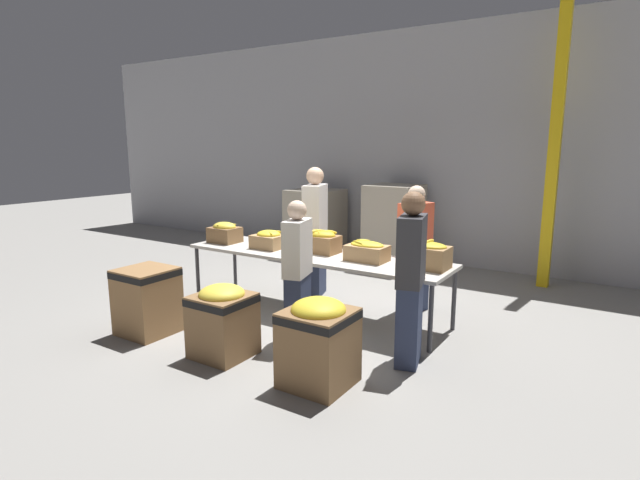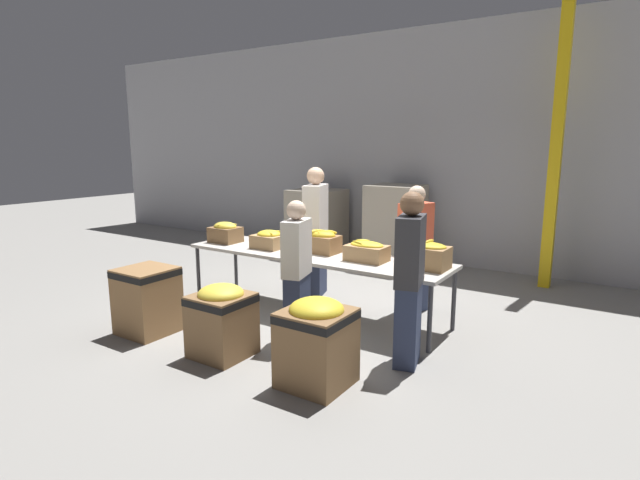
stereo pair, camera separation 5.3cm
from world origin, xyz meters
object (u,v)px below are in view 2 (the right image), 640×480
object	(u,v)px
volunteer_3	(316,232)
pallet_stack_1	(317,223)
volunteer_0	(415,250)
donation_bin_0	(147,298)
banana_box_0	(225,232)
volunteer_2	(297,272)
banana_box_3	(367,251)
support_pillar	(556,149)
volunteer_1	(409,281)
donation_bin_1	(222,318)
banana_box_1	(269,239)
banana_box_4	(425,255)
pallet_stack_0	(395,227)
donation_bin_2	(317,339)
banana_box_2	(321,241)
sorting_table	(314,257)

from	to	relation	value
volunteer_3	pallet_stack_1	bearing A→B (deg)	-164.68
volunteer_0	pallet_stack_1	distance (m)	3.42
volunteer_0	donation_bin_0	xyz separation A→B (m)	(-2.18, -2.30, -0.39)
banana_box_0	volunteer_2	distance (m)	1.91
volunteer_2	banana_box_3	bearing A→B (deg)	-39.62
support_pillar	volunteer_0	bearing A→B (deg)	-119.96
banana_box_3	volunteer_1	bearing A→B (deg)	-41.34
volunteer_3	donation_bin_1	world-z (taller)	volunteer_3
donation_bin_1	pallet_stack_1	world-z (taller)	pallet_stack_1
banana_box_1	volunteer_0	distance (m)	1.84
banana_box_3	volunteer_1	world-z (taller)	volunteer_1
banana_box_3	banana_box_4	bearing A→B (deg)	3.97
banana_box_1	banana_box_4	xyz separation A→B (m)	(2.06, 0.10, 0.03)
pallet_stack_0	support_pillar	bearing A→B (deg)	1.29
banana_box_4	donation_bin_2	world-z (taller)	banana_box_4
banana_box_3	support_pillar	size ratio (longest dim) A/B	0.12
banana_box_4	volunteer_1	world-z (taller)	volunteer_1
volunteer_2	support_pillar	size ratio (longest dim) A/B	0.38
banana_box_2	volunteer_3	xyz separation A→B (m)	(-0.45, 0.56, -0.02)
banana_box_3	support_pillar	bearing A→B (deg)	62.19
pallet_stack_0	pallet_stack_1	world-z (taller)	pallet_stack_0
banana_box_2	donation_bin_2	distance (m)	2.01
banana_box_4	donation_bin_1	bearing A→B (deg)	-131.98
sorting_table	banana_box_2	bearing A→B (deg)	73.15
banana_box_3	pallet_stack_0	xyz separation A→B (m)	(-0.91, 2.75, -0.18)
donation_bin_2	pallet_stack_0	xyz separation A→B (m)	(-1.26, 4.32, 0.27)
banana_box_4	banana_box_1	bearing A→B (deg)	-177.17
banana_box_3	pallet_stack_0	distance (m)	2.91
sorting_table	pallet_stack_0	xyz separation A→B (m)	(-0.20, 2.77, -0.03)
volunteer_0	volunteer_3	world-z (taller)	volunteer_3
banana_box_3	volunteer_3	xyz separation A→B (m)	(-1.13, 0.64, 0.01)
donation_bin_1	donation_bin_2	distance (m)	1.12
volunteer_0	support_pillar	distance (m)	2.69
banana_box_0	banana_box_2	distance (m)	1.45
donation_bin_2	volunteer_2	bearing A→B (deg)	135.21
volunteer_1	donation_bin_2	bearing A→B (deg)	134.81
banana_box_4	pallet_stack_1	bearing A→B (deg)	139.84
donation_bin_1	donation_bin_2	size ratio (longest dim) A/B	0.93
volunteer_0	donation_bin_2	size ratio (longest dim) A/B	2.02
sorting_table	banana_box_3	distance (m)	0.73
banana_box_2	banana_box_4	distance (m)	1.37
banana_box_3	support_pillar	world-z (taller)	support_pillar
sorting_table	donation_bin_2	distance (m)	1.90
banana_box_4	pallet_stack_0	distance (m)	3.15
volunteer_3	support_pillar	world-z (taller)	support_pillar
banana_box_1	donation_bin_2	distance (m)	2.35
pallet_stack_0	donation_bin_0	bearing A→B (deg)	-102.87
donation_bin_2	donation_bin_1	bearing A→B (deg)	180.00
banana_box_3	pallet_stack_0	bearing A→B (deg)	108.33
volunteer_3	donation_bin_1	size ratio (longest dim) A/B	2.43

